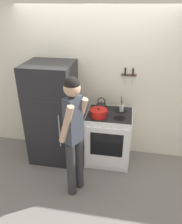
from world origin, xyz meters
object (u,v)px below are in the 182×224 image
tea_kettle (101,106)px  person (74,132)px  stove_range (108,138)px  dutch_oven_pot (99,113)px  refrigerator (52,113)px  utensil_jar (122,107)px

tea_kettle → person: bearing=-104.9°
stove_range → tea_kettle: bearing=135.4°
person → stove_range: bearing=-0.8°
tea_kettle → dutch_oven_pot: bearing=-93.0°
person → refrigerator: bearing=63.6°
refrigerator → dutch_oven_pot: refrigerator is taller
refrigerator → stove_range: size_ratio=1.86×
stove_range → utensil_jar: size_ratio=3.55×
stove_range → person: person is taller
stove_range → tea_kettle: tea_kettle is taller
refrigerator → stove_range: (0.95, 0.02, -0.38)m
refrigerator → stove_range: bearing=1.0°
refrigerator → tea_kettle: bearing=11.6°
refrigerator → dutch_oven_pot: bearing=-5.8°
dutch_oven_pot → utensil_jar: size_ratio=1.19×
dutch_oven_pot → refrigerator: bearing=174.2°
refrigerator → dutch_oven_pot: 0.80m
refrigerator → utensil_jar: size_ratio=6.61×
utensil_jar → person: person is taller
dutch_oven_pot → person: person is taller
refrigerator → person: 0.94m
stove_range → person: bearing=-117.3°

